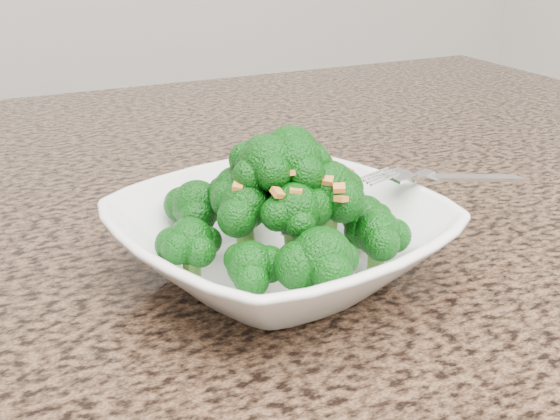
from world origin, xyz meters
name	(u,v)px	position (x,y,z in m)	size (l,w,h in m)	color
granite_counter	(41,269)	(0.00, 0.30, 0.89)	(1.64, 1.04, 0.03)	brown
bowl	(280,242)	(0.15, 0.19, 0.93)	(0.22, 0.22, 0.05)	white
broccoli_pile	(280,159)	(0.15, 0.19, 0.99)	(0.19, 0.19, 0.07)	#084D0A
garlic_topping	(280,105)	(0.15, 0.19, 1.02)	(0.11, 0.11, 0.01)	orange
fork	(425,175)	(0.26, 0.18, 0.96)	(0.17, 0.03, 0.01)	silver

